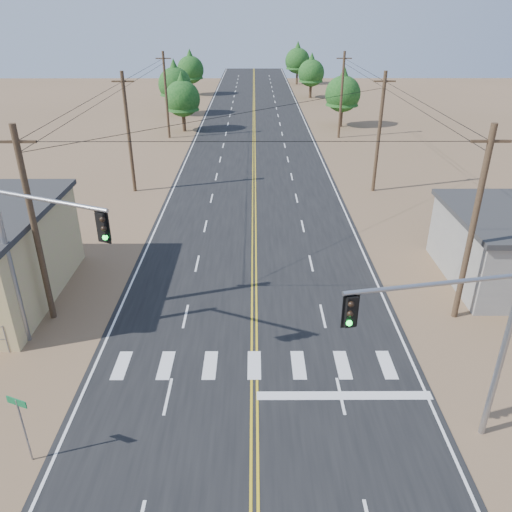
{
  "coord_description": "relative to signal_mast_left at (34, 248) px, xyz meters",
  "views": [
    {
      "loc": [
        0.01,
        -9.95,
        14.51
      ],
      "look_at": [
        0.09,
        12.08,
        3.5
      ],
      "focal_mm": 35.0,
      "sensor_mm": 36.0,
      "label": 1
    }
  ],
  "objects": [
    {
      "name": "tree_right_far",
      "position": [
        18.42,
        90.66,
        -0.13
      ],
      "size": [
        5.05,
        5.05,
        8.41
      ],
      "color": "#3F2D1E",
      "rests_on": "ground"
    },
    {
      "name": "tree_left_near",
      "position": [
        0.33,
        46.39,
        -0.72
      ],
      "size": [
        4.48,
        4.48,
        7.46
      ],
      "color": "#3F2D1E",
      "rests_on": "ground"
    },
    {
      "name": "utility_pole_left_near",
      "position": [
        -1.08,
        2.69,
        -0.16
      ],
      "size": [
        1.8,
        0.3,
        10.0
      ],
      "color": "#4C3826",
      "rests_on": "ground"
    },
    {
      "name": "road",
      "position": [
        9.42,
        20.69,
        -5.27
      ],
      "size": [
        15.0,
        200.0,
        0.02
      ],
      "primitive_type": "cube",
      "color": "black",
      "rests_on": "ground"
    },
    {
      "name": "street_sign",
      "position": [
        1.47,
        -6.52,
        -3.38
      ],
      "size": [
        0.79,
        0.35,
        2.83
      ],
      "rotation": [
        0.0,
        0.0,
        -0.39
      ],
      "color": "gray",
      "rests_on": "ground"
    },
    {
      "name": "tree_right_mid",
      "position": [
        19.47,
        73.14,
        -0.63
      ],
      "size": [
        4.57,
        4.57,
        7.61
      ],
      "color": "#3F2D1E",
      "rests_on": "ground"
    },
    {
      "name": "tree_left_mid",
      "position": [
        -2.18,
        57.31,
        -0.39
      ],
      "size": [
        4.8,
        4.8,
        8.0
      ],
      "color": "#3F2D1E",
      "rests_on": "ground"
    },
    {
      "name": "tree_right_near",
      "position": [
        21.16,
        49.1,
        -0.54
      ],
      "size": [
        4.65,
        4.65,
        7.74
      ],
      "color": "#3F2D1E",
      "rests_on": "ground"
    },
    {
      "name": "signal_mast_left",
      "position": [
        0.0,
        0.0,
        0.0
      ],
      "size": [
        5.64,
        2.66,
        7.85
      ],
      "rotation": [
        0.0,
        0.0,
        -0.41
      ],
      "color": "gray",
      "rests_on": "ground"
    },
    {
      "name": "utility_pole_left_mid",
      "position": [
        -1.08,
        22.69,
        -0.16
      ],
      "size": [
        1.8,
        0.3,
        10.0
      ],
      "color": "#4C3826",
      "rests_on": "ground"
    },
    {
      "name": "utility_pole_right_mid",
      "position": [
        19.92,
        22.69,
        -0.16
      ],
      "size": [
        1.8,
        0.3,
        10.0
      ],
      "color": "#4C3826",
      "rests_on": "ground"
    },
    {
      "name": "utility_pole_left_far",
      "position": [
        -1.08,
        42.69,
        -0.16
      ],
      "size": [
        1.8,
        0.3,
        10.0
      ],
      "color": "#4C3826",
      "rests_on": "ground"
    },
    {
      "name": "tree_left_far",
      "position": [
        -2.05,
        76.3,
        -0.39
      ],
      "size": [
        4.8,
        4.8,
        7.99
      ],
      "color": "#3F2D1E",
      "rests_on": "ground"
    },
    {
      "name": "utility_pole_right_far",
      "position": [
        19.92,
        42.69,
        -0.16
      ],
      "size": [
        1.8,
        0.3,
        10.0
      ],
      "color": "#4C3826",
      "rests_on": "ground"
    },
    {
      "name": "utility_pole_right_near",
      "position": [
        19.92,
        2.69,
        -0.16
      ],
      "size": [
        1.8,
        0.3,
        10.0
      ],
      "color": "#4C3826",
      "rests_on": "ground"
    },
    {
      "name": "signal_mast_right",
      "position": [
        16.3,
        -5.66,
        -0.48
      ],
      "size": [
        6.13,
        1.5,
        7.05
      ],
      "rotation": [
        0.0,
        0.0,
        0.19
      ],
      "color": "gray",
      "rests_on": "ground"
    }
  ]
}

